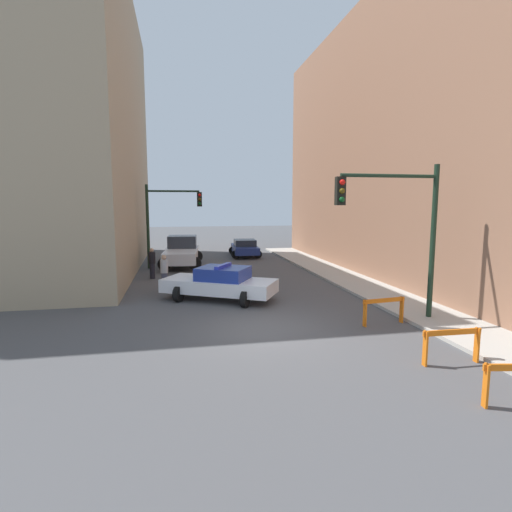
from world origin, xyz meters
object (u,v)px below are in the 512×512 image
parked_car_near (245,248)px  barrier_back (384,307)px  traffic_light_near (403,219)px  pedestrian_crossing (164,272)px  white_truck (182,252)px  pedestrian_corner (152,263)px  police_car (220,283)px  traffic_light_far (166,214)px  barrier_mid (452,340)px

parked_car_near → barrier_back: (1.62, -18.23, -0.06)m
traffic_light_near → pedestrian_crossing: 10.81m
white_truck → pedestrian_corner: 4.71m
police_car → white_truck: bearing=37.7°
white_truck → pedestrian_crossing: size_ratio=3.34×
white_truck → barrier_back: white_truck is taller
traffic_light_far → barrier_back: bearing=-61.6°
traffic_light_near → police_car: (-5.64, 4.34, -2.81)m
traffic_light_near → traffic_light_far: bearing=120.9°
parked_car_near → barrier_back: bearing=-81.7°
traffic_light_far → white_truck: traffic_light_far is taller
traffic_light_far → barrier_mid: bearing=-66.6°
traffic_light_near → pedestrian_corner: (-8.72, 9.89, -2.67)m
traffic_light_far → parked_car_near: size_ratio=1.18×
traffic_light_far → pedestrian_crossing: size_ratio=3.13×
police_car → parked_car_near: (3.36, 13.69, -0.05)m
barrier_mid → barrier_back: (0.01, 3.38, 0.00)m
pedestrian_crossing → barrier_mid: pedestrian_crossing is taller
parked_car_near → pedestrian_crossing: 12.63m
traffic_light_near → white_truck: (-7.09, 14.31, -2.62)m
white_truck → parked_car_near: bearing=42.5°
traffic_light_far → police_car: (2.39, -9.10, -2.67)m
parked_car_near → barrier_mid: 21.67m
barrier_mid → barrier_back: same height
police_car → pedestrian_crossing: bearing=73.5°
parked_car_near → police_car: bearing=-100.5°
traffic_light_near → white_truck: 16.18m
police_car → barrier_back: police_car is taller
traffic_light_near → barrier_mid: (-0.67, -3.58, -2.91)m
police_car → pedestrian_crossing: size_ratio=3.01×
pedestrian_crossing → barrier_back: (7.33, -6.97, -0.24)m
police_car → white_truck: (-1.45, 9.96, 0.18)m
traffic_light_near → barrier_back: traffic_light_near is taller
traffic_light_far → pedestrian_crossing: traffic_light_far is taller
white_truck → pedestrian_corner: size_ratio=3.34×
traffic_light_near → police_car: size_ratio=1.04×
police_car → white_truck: white_truck is taller
traffic_light_far → barrier_back: 15.75m
barrier_mid → police_car: bearing=122.1°
traffic_light_near → parked_car_near: 18.40m
traffic_light_near → pedestrian_crossing: size_ratio=3.13×
traffic_light_far → traffic_light_near: bearing=-59.1°
white_truck → parked_car_near: size_ratio=1.26×
white_truck → barrier_mid: white_truck is taller
white_truck → barrier_back: 15.87m
traffic_light_near → barrier_back: bearing=-163.5°
traffic_light_near → pedestrian_corner: size_ratio=3.13×
traffic_light_far → barrier_back: (7.37, -13.64, -2.78)m
white_truck → pedestrian_corner: white_truck is taller
barrier_back → white_truck: bearing=113.9°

